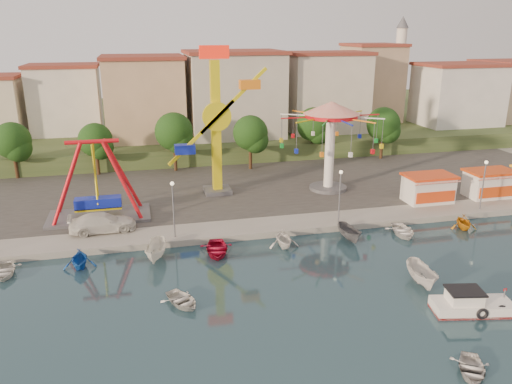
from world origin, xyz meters
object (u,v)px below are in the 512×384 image
object	(u,v)px
kamikaze_tower	(220,126)
rowboat_a	(182,300)
skiff	(422,275)
cabin_motorboat	(470,306)
van	(103,223)
wave_swinger	(331,126)
pirate_ship_ride	(96,181)

from	to	relation	value
kamikaze_tower	rowboat_a	bearing A→B (deg)	-106.37
rowboat_a	skiff	size ratio (longest dim) A/B	0.80
kamikaze_tower	cabin_motorboat	xyz separation A→B (m)	(12.55, -28.54, -7.93)
kamikaze_tower	van	xyz separation A→B (m)	(-12.76, -8.93, -6.96)
wave_swinger	cabin_motorboat	distance (m)	28.01
pirate_ship_ride	cabin_motorboat	world-z (taller)	pirate_ship_ride
skiff	pirate_ship_ride	bearing A→B (deg)	149.19
kamikaze_tower	wave_swinger	xyz separation A→B (m)	(12.58, -1.60, -0.25)
rowboat_a	van	bearing A→B (deg)	87.42
van	skiff	bearing A→B (deg)	-126.05
kamikaze_tower	van	distance (m)	17.06
cabin_motorboat	van	size ratio (longest dim) A/B	0.94
van	rowboat_a	bearing A→B (deg)	-160.35
wave_swinger	rowboat_a	world-z (taller)	wave_swinger
pirate_ship_ride	kamikaze_tower	bearing A→B (deg)	20.69
rowboat_a	skiff	distance (m)	18.17
wave_swinger	van	world-z (taller)	wave_swinger
pirate_ship_ride	rowboat_a	xyz separation A→B (m)	(6.58, -17.88, -4.05)
pirate_ship_ride	kamikaze_tower	xyz separation A→B (m)	(13.31, 5.03, 4.05)
pirate_ship_ride	kamikaze_tower	distance (m)	14.79
cabin_motorboat	skiff	size ratio (longest dim) A/B	1.38
pirate_ship_ride	skiff	bearing A→B (deg)	-37.87
pirate_ship_ride	wave_swinger	bearing A→B (deg)	7.53
skiff	cabin_motorboat	bearing A→B (deg)	-67.86
wave_swinger	cabin_motorboat	size ratio (longest dim) A/B	2.03
wave_swinger	kamikaze_tower	bearing A→B (deg)	172.73
wave_swinger	van	bearing A→B (deg)	-163.88
pirate_ship_ride	van	xyz separation A→B (m)	(0.54, -3.91, -2.92)
skiff	kamikaze_tower	bearing A→B (deg)	122.23
van	kamikaze_tower	bearing A→B (deg)	-58.72
skiff	van	bearing A→B (deg)	154.71
pirate_ship_ride	rowboat_a	distance (m)	19.48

